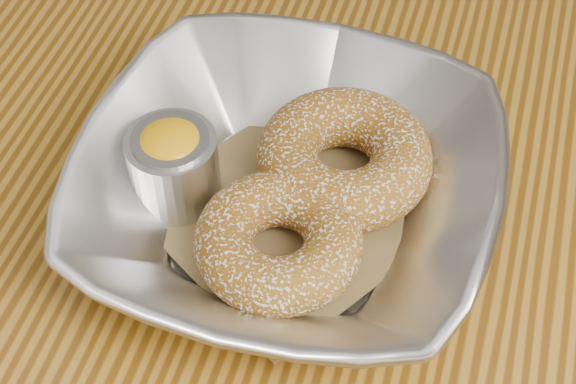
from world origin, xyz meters
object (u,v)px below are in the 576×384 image
(table, at_px, (397,247))
(donut_front, at_px, (279,241))
(serving_bowl, at_px, (288,192))
(donut_back, at_px, (344,158))
(ramekin, at_px, (173,164))

(table, xyz_separation_m, donut_front, (-0.06, -0.11, 0.13))
(serving_bowl, relative_size, donut_back, 2.29)
(serving_bowl, relative_size, ramekin, 4.38)
(table, height_order, ramekin, ramekin)
(table, bearing_deg, donut_front, -118.41)
(table, distance_m, donut_front, 0.18)
(donut_front, height_order, ramekin, ramekin)
(donut_front, bearing_deg, table, 61.59)
(table, xyz_separation_m, serving_bowl, (-0.06, -0.07, 0.13))
(donut_back, height_order, donut_front, donut_back)
(serving_bowl, height_order, donut_back, serving_bowl)
(donut_front, distance_m, ramekin, 0.08)
(table, distance_m, donut_back, 0.14)
(ramekin, bearing_deg, donut_back, 22.93)
(donut_back, xyz_separation_m, ramekin, (-0.10, -0.04, 0.01))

